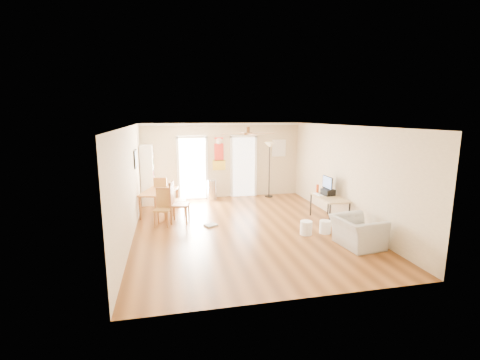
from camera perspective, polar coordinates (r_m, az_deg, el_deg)
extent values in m
plane|color=brown|center=(8.76, 0.84, -8.14)|extent=(7.00, 7.00, 0.00)
cube|color=red|center=(11.75, -3.58, 4.48)|extent=(0.46, 0.03, 1.10)
cube|color=white|center=(12.24, 6.58, 5.39)|extent=(0.50, 0.04, 0.60)
cube|color=black|center=(9.57, -17.24, 3.47)|extent=(0.04, 0.66, 0.48)
cylinder|color=silver|center=(11.58, -4.78, -1.70)|extent=(0.33, 0.33, 0.68)
cube|color=white|center=(9.68, 13.05, -2.40)|extent=(0.15, 0.41, 0.02)
cube|color=black|center=(9.68, 14.65, -1.99)|extent=(0.33, 0.37, 0.17)
cylinder|color=#E64914|center=(9.93, 12.96, -1.41)|extent=(0.09, 0.09, 0.24)
cylinder|color=white|center=(8.42, 11.12, -7.94)|extent=(0.30, 0.30, 0.34)
cylinder|color=white|center=(8.61, 14.19, -7.70)|extent=(0.35, 0.35, 0.32)
cube|color=#989893|center=(8.95, -4.96, -7.61)|extent=(0.38, 0.35, 0.04)
imported|color=#ADADA8|center=(7.94, 19.23, -8.29)|extent=(0.99, 1.10, 0.66)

